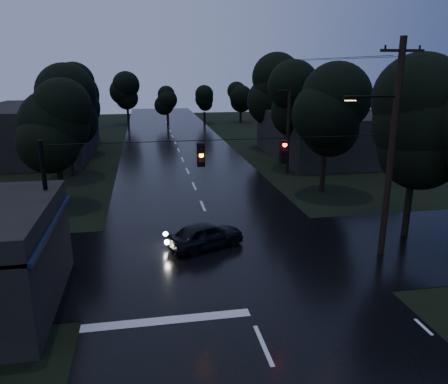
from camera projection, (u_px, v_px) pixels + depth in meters
name	position (u px, v px, depth m)	size (l,w,h in m)	color
main_road	(188.00, 171.00, 37.84)	(12.00, 120.00, 0.02)	black
cross_street	(225.00, 257.00, 20.82)	(60.00, 9.00, 0.02)	black
building_far_right	(323.00, 135.00, 43.40)	(10.00, 14.00, 4.40)	black
building_far_left	(40.00, 131.00, 44.21)	(10.00, 16.00, 5.00)	black
utility_pole_main	(390.00, 147.00, 19.68)	(3.50, 0.30, 10.00)	black
utility_pole_far	(288.00, 127.00, 36.29)	(2.00, 0.30, 7.50)	black
anchor_pole_left	(48.00, 213.00, 17.76)	(0.18, 0.18, 6.00)	black
span_signals	(242.00, 152.00, 18.51)	(15.00, 0.37, 1.12)	black
tree_corner_near	(418.00, 124.00, 21.81)	(4.48, 4.48, 9.44)	black
tree_left_a	(55.00, 125.00, 27.29)	(3.92, 3.92, 8.26)	black
tree_left_b	(66.00, 108.00, 34.65)	(4.20, 4.20, 8.85)	black
tree_left_c	(75.00, 95.00, 43.90)	(4.48, 4.48, 9.44)	black
tree_right_a	(326.00, 113.00, 30.26)	(4.20, 4.20, 8.85)	black
tree_right_b	(296.00, 100.00, 37.82)	(4.48, 4.48, 9.44)	black
tree_right_c	(271.00, 89.00, 47.28)	(4.76, 4.76, 10.03)	black
car	(206.00, 235.00, 21.75)	(1.56, 3.88, 1.32)	black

